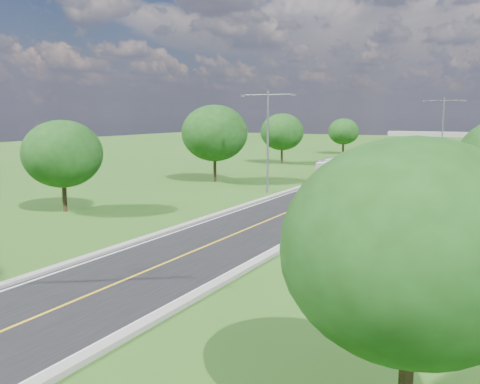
% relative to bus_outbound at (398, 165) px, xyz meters
% --- Properties ---
extents(ground, '(260.00, 260.00, 0.00)m').
position_rel_bus_outbound_xyz_m(ground, '(-3.20, -2.32, -1.71)').
color(ground, '#2A5317').
rests_on(ground, ground).
extents(road, '(8.00, 150.00, 0.06)m').
position_rel_bus_outbound_xyz_m(road, '(-3.20, 3.68, -1.68)').
color(road, black).
rests_on(road, ground).
extents(curb_left, '(0.50, 150.00, 0.22)m').
position_rel_bus_outbound_xyz_m(curb_left, '(-7.45, 3.68, -1.60)').
color(curb_left, gray).
rests_on(curb_left, ground).
extents(curb_right, '(0.50, 150.00, 0.22)m').
position_rel_bus_outbound_xyz_m(curb_right, '(1.05, 3.68, -1.60)').
color(curb_right, gray).
rests_on(curb_right, ground).
extents(speed_limit_sign, '(0.55, 0.09, 2.40)m').
position_rel_bus_outbound_xyz_m(speed_limit_sign, '(2.00, -24.34, -0.11)').
color(speed_limit_sign, slate).
rests_on(speed_limit_sign, ground).
extents(overpass, '(30.00, 3.00, 3.20)m').
position_rel_bus_outbound_xyz_m(overpass, '(-3.20, 77.68, 0.70)').
color(overpass, gray).
rests_on(overpass, ground).
extents(streetlight_mid_left, '(5.90, 0.25, 10.00)m').
position_rel_bus_outbound_xyz_m(streetlight_mid_left, '(-9.20, -17.32, 4.23)').
color(streetlight_mid_left, slate).
rests_on(streetlight_mid_left, ground).
extents(streetlight_far_right, '(5.90, 0.25, 10.00)m').
position_rel_bus_outbound_xyz_m(streetlight_far_right, '(2.80, 15.68, 4.23)').
color(streetlight_far_right, slate).
rests_on(streetlight_far_right, ground).
extents(tree_lb, '(6.30, 6.30, 7.33)m').
position_rel_bus_outbound_xyz_m(tree_lb, '(-19.20, -34.32, 2.93)').
color(tree_lb, black).
rests_on(tree_lb, ground).
extents(tree_lc, '(7.56, 7.56, 8.79)m').
position_rel_bus_outbound_xyz_m(tree_lc, '(-18.20, -12.32, 3.86)').
color(tree_lc, black).
rests_on(tree_lc, ground).
extents(tree_ld, '(6.72, 6.72, 7.82)m').
position_rel_bus_outbound_xyz_m(tree_ld, '(-20.20, 11.68, 3.24)').
color(tree_ld, black).
rests_on(tree_ld, ground).
extents(tree_le, '(5.88, 5.88, 6.84)m').
position_rel_bus_outbound_xyz_m(tree_le, '(-17.70, 35.68, 2.62)').
color(tree_le, black).
rests_on(tree_le, ground).
extents(tree_ra, '(6.30, 6.30, 7.33)m').
position_rel_bus_outbound_xyz_m(tree_ra, '(10.80, -52.32, 2.93)').
color(tree_ra, black).
rests_on(tree_ra, ground).
extents(bus_outbound, '(3.82, 12.07, 3.31)m').
position_rel_bus_outbound_xyz_m(bus_outbound, '(0.00, 0.00, 0.00)').
color(bus_outbound, white).
rests_on(bus_outbound, road).
extents(bus_inbound, '(2.75, 9.67, 2.66)m').
position_rel_bus_outbound_xyz_m(bus_inbound, '(-5.77, -4.77, -0.32)').
color(bus_inbound, white).
rests_on(bus_inbound, road).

